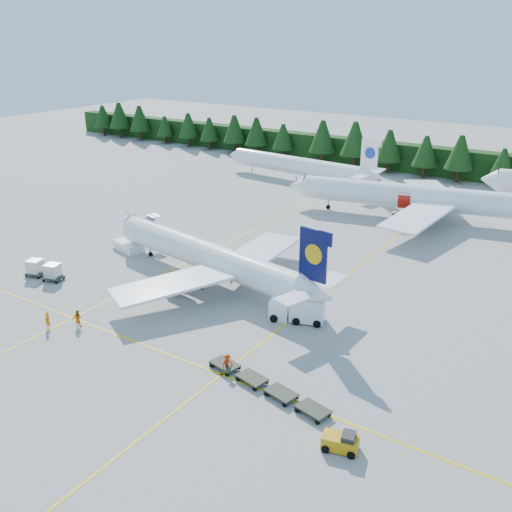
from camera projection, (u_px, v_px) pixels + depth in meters
The scene contains 16 objects.
ground at pixel (209, 330), 59.44m from camera, with size 320.00×320.00×0.00m, color #A0A09B.
taxi_stripe_a at pixel (217, 248), 82.14m from camera, with size 0.25×120.00×0.01m, color yellow.
taxi_stripe_b at pixel (344, 278), 71.94m from camera, with size 0.25×120.00×0.01m, color yellow.
taxi_stripe_cross at pixel (171, 355), 54.77m from camera, with size 80.00×0.25×0.01m, color yellow.
treeline_hedge at pixel (443, 162), 122.13m from camera, with size 220.00×4.00×6.00m, color black.
airliner_navy at pixel (203, 255), 70.90m from camera, with size 35.65×29.10×10.43m.
airliner_red at pixel (402, 196), 94.63m from camera, with size 40.12×32.68×11.80m.
airliner_far_left at pixel (292, 164), 118.36m from camera, with size 36.24×6.71×10.54m.
airstairs at pixel (131, 243), 81.13m from camera, with size 5.19×7.05×4.26m.
service_truck at pixel (298, 308), 60.96m from camera, with size 6.25×3.91×2.84m.
baggage_tug at pixel (341, 442), 42.21m from camera, with size 2.94×2.03×1.43m.
dolly_train at pixel (266, 385), 49.32m from camera, with size 12.95×3.76×0.16m.
uld_pair at pixel (44, 269), 71.52m from camera, with size 5.80×2.68×1.82m.
crew_a at pixel (48, 321), 59.42m from camera, with size 0.68×0.45×1.86m, color orange.
crew_b at pixel (78, 318), 59.99m from camera, with size 0.89×0.69×1.82m, color orange.
crew_c at pixel (227, 363), 51.82m from camera, with size 0.75×0.51×1.82m, color red.
Camera 1 is at (32.84, -41.20, 29.00)m, focal length 40.00 mm.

